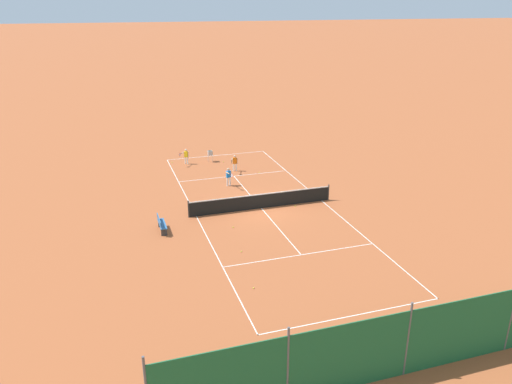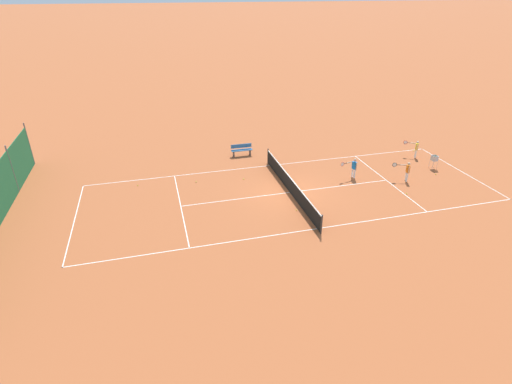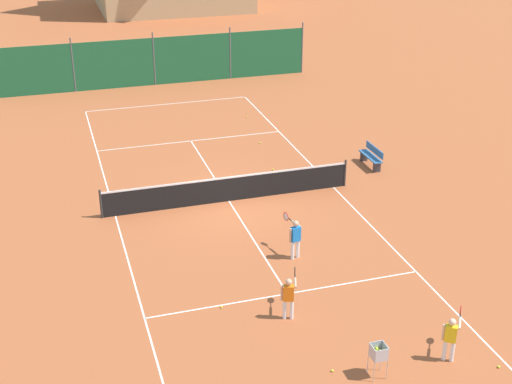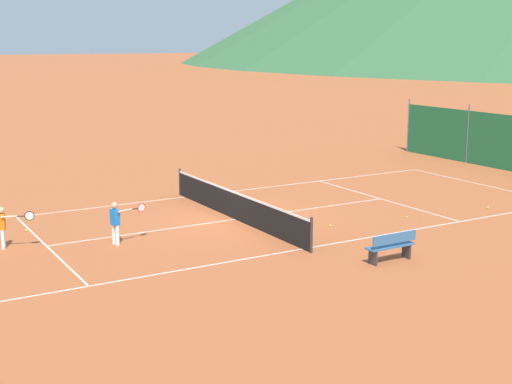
% 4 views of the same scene
% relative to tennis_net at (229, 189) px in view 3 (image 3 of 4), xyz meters
% --- Properties ---
extents(ground_plane, '(600.00, 600.00, 0.00)m').
position_rel_tennis_net_xyz_m(ground_plane, '(0.00, 0.00, -0.50)').
color(ground_plane, '#A8542D').
extents(court_line_markings, '(8.25, 23.85, 0.01)m').
position_rel_tennis_net_xyz_m(court_line_markings, '(0.00, 0.00, -0.50)').
color(court_line_markings, white).
rests_on(court_line_markings, ground).
extents(tennis_net, '(9.18, 0.08, 1.06)m').
position_rel_tennis_net_xyz_m(tennis_net, '(0.00, 0.00, 0.00)').
color(tennis_net, '#2D2D2D').
rests_on(tennis_net, ground).
extents(windscreen_fence_far, '(17.28, 0.08, 2.90)m').
position_rel_tennis_net_xyz_m(windscreen_fence_far, '(-0.00, 15.50, 0.81)').
color(windscreen_fence_far, '#1E6038').
rests_on(windscreen_fence_far, ground).
extents(player_far_baseline, '(0.86, 0.83, 1.23)m').
position_rel_tennis_net_xyz_m(player_far_baseline, '(2.82, -10.35, 0.22)').
color(player_far_baseline, white).
rests_on(player_far_baseline, ground).
extents(player_near_baseline, '(0.43, 1.11, 1.30)m').
position_rel_tennis_net_xyz_m(player_near_baseline, '(0.89, -4.51, 0.26)').
color(player_near_baseline, white).
rests_on(player_near_baseline, ground).
extents(player_far_service, '(0.69, 0.96, 1.24)m').
position_rel_tennis_net_xyz_m(player_far_service, '(-0.37, -7.50, 0.23)').
color(player_far_service, white).
rests_on(player_far_service, ground).
extents(tennis_ball_alley_right, '(0.07, 0.07, 0.07)m').
position_rel_tennis_net_xyz_m(tennis_ball_alley_right, '(3.26, 8.69, -0.47)').
color(tennis_ball_alley_right, '#CCE033').
rests_on(tennis_ball_alley_right, ground).
extents(tennis_ball_by_net_left, '(0.07, 0.07, 0.07)m').
position_rel_tennis_net_xyz_m(tennis_ball_by_net_left, '(2.43, 2.23, -0.47)').
color(tennis_ball_by_net_left, '#CCE033').
rests_on(tennis_ball_by_net_left, ground).
extents(tennis_ball_service_box, '(0.07, 0.07, 0.07)m').
position_rel_tennis_net_xyz_m(tennis_ball_service_box, '(-1.99, -6.53, -0.47)').
color(tennis_ball_service_box, '#CCE033').
rests_on(tennis_ball_service_box, ground).
extents(tennis_ball_mid_court, '(0.07, 0.07, 0.07)m').
position_rel_tennis_net_xyz_m(tennis_ball_mid_court, '(2.81, 5.18, -0.47)').
color(tennis_ball_mid_court, '#CCE033').
rests_on(tennis_ball_mid_court, ground).
extents(tennis_ball_near_corner, '(0.07, 0.07, 0.07)m').
position_rel_tennis_net_xyz_m(tennis_ball_near_corner, '(3.83, -11.02, -0.47)').
color(tennis_ball_near_corner, '#CCE033').
rests_on(tennis_ball_near_corner, ground).
extents(tennis_ball_far_corner, '(0.07, 0.07, 0.07)m').
position_rel_tennis_net_xyz_m(tennis_ball_far_corner, '(-2.11, 0.38, -0.47)').
color(tennis_ball_far_corner, '#CCE033').
rests_on(tennis_ball_far_corner, ground).
extents(tennis_ball_by_net_right, '(0.07, 0.07, 0.07)m').
position_rel_tennis_net_xyz_m(tennis_ball_by_net_right, '(-0.10, -9.95, -0.47)').
color(tennis_ball_by_net_right, '#CCE033').
rests_on(tennis_ball_by_net_right, ground).
extents(ball_hopper, '(0.36, 0.36, 0.89)m').
position_rel_tennis_net_xyz_m(ball_hopper, '(0.85, -10.39, 0.16)').
color(ball_hopper, '#B7B7BC').
rests_on(ball_hopper, ground).
extents(courtside_bench, '(0.36, 1.50, 0.84)m').
position_rel_tennis_net_xyz_m(courtside_bench, '(6.34, 1.43, -0.05)').
color(courtside_bench, '#336699').
rests_on(courtside_bench, ground).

